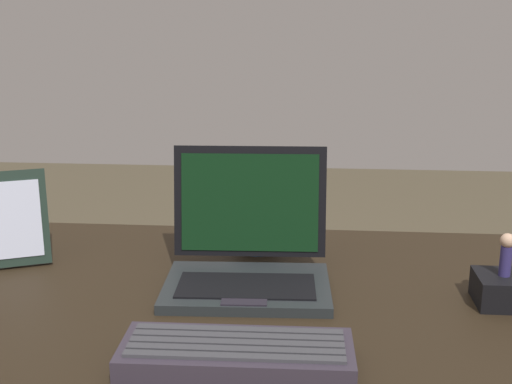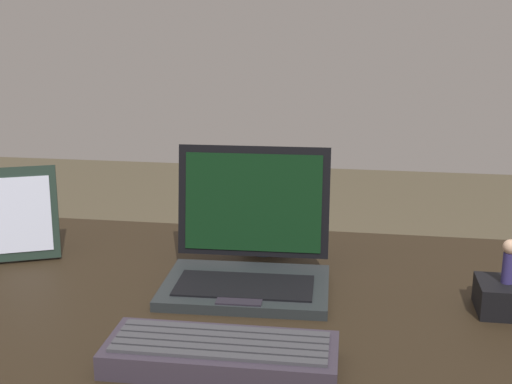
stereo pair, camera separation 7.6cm
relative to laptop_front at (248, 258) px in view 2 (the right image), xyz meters
The scene contains 7 objects.
desk 0.17m from the laptop_front, 31.57° to the right, with size 1.47×0.66×0.71m.
laptop_front is the anchor object (origin of this frame).
external_keyboard 0.27m from the laptop_front, 87.61° to the right, with size 0.29×0.12×0.04m.
photo_frame 0.42m from the laptop_front, behind, with size 0.13×0.09×0.17m.
figurine_stand 0.40m from the laptop_front, ahead, with size 0.08×0.08×0.05m, color black.
figurine 0.40m from the laptop_front, ahead, with size 0.02×0.02×0.07m.
coffee_mug 0.17m from the laptop_front, 88.51° to the left, with size 0.13×0.09×0.09m.
Camera 2 is at (0.12, -0.97, 1.14)m, focal length 46.72 mm.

